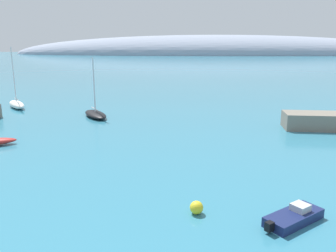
% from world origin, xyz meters
% --- Properties ---
extents(distant_ridge, '(299.99, 57.64, 27.99)m').
position_xyz_m(distant_ridge, '(26.60, 256.19, 0.00)').
color(distant_ridge, '#8E99AD').
rests_on(distant_ridge, ground).
extents(sailboat_white_near_shore, '(5.14, 5.88, 9.38)m').
position_xyz_m(sailboat_white_near_shore, '(-23.18, 44.18, 0.61)').
color(sailboat_white_near_shore, white).
rests_on(sailboat_white_near_shore, water).
extents(sailboat_black_outer_mooring, '(5.15, 6.40, 8.13)m').
position_xyz_m(sailboat_black_outer_mooring, '(-9.14, 38.08, 0.48)').
color(sailboat_black_outer_mooring, black).
rests_on(sailboat_black_outer_mooring, water).
extents(motorboat_navy_alongside_breakwater, '(4.01, 3.57, 0.98)m').
position_xyz_m(motorboat_navy_alongside_breakwater, '(9.57, 10.16, 0.34)').
color(motorboat_navy_alongside_breakwater, navy).
rests_on(motorboat_navy_alongside_breakwater, water).
extents(mooring_buoy_yellow, '(0.83, 0.83, 0.83)m').
position_xyz_m(mooring_buoy_yellow, '(3.90, 10.92, 0.41)').
color(mooring_buoy_yellow, yellow).
rests_on(mooring_buoy_yellow, water).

